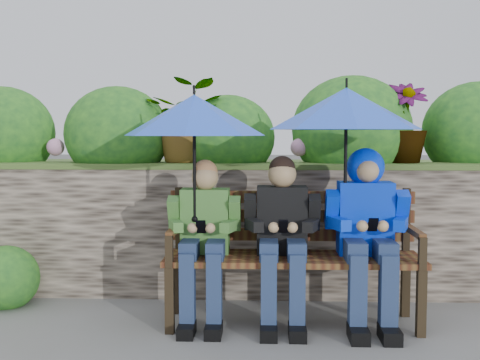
{
  "coord_description": "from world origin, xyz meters",
  "views": [
    {
      "loc": [
        0.17,
        -3.9,
        1.27
      ],
      "look_at": [
        0.0,
        0.1,
        0.95
      ],
      "focal_mm": 45.0,
      "sensor_mm": 36.0,
      "label": 1
    }
  ],
  "objects_px": {
    "boy_middle": "(282,231)",
    "umbrella_right": "(346,109)",
    "boy_right": "(367,222)",
    "umbrella_left": "(194,115)",
    "boy_left": "(204,232)",
    "park_bench": "(293,247)"
  },
  "relations": [
    {
      "from": "park_bench",
      "to": "umbrella_left",
      "type": "bearing_deg",
      "value": -174.17
    },
    {
      "from": "boy_right",
      "to": "umbrella_right",
      "type": "distance_m",
      "value": 0.75
    },
    {
      "from": "park_bench",
      "to": "umbrella_left",
      "type": "xyz_separation_m",
      "value": [
        -0.65,
        -0.07,
        0.88
      ]
    },
    {
      "from": "boy_right",
      "to": "boy_middle",
      "type": "bearing_deg",
      "value": -179.17
    },
    {
      "from": "boy_middle",
      "to": "boy_left",
      "type": "bearing_deg",
      "value": 179.7
    },
    {
      "from": "park_bench",
      "to": "umbrella_right",
      "type": "xyz_separation_m",
      "value": [
        0.34,
        -0.05,
        0.92
      ]
    },
    {
      "from": "boy_left",
      "to": "umbrella_right",
      "type": "xyz_separation_m",
      "value": [
        0.92,
        0.02,
        0.81
      ]
    },
    {
      "from": "umbrella_left",
      "to": "umbrella_right",
      "type": "xyz_separation_m",
      "value": [
        0.99,
        0.01,
        0.04
      ]
    },
    {
      "from": "boy_left",
      "to": "umbrella_left",
      "type": "bearing_deg",
      "value": 171.64
    },
    {
      "from": "boy_middle",
      "to": "umbrella_right",
      "type": "xyz_separation_m",
      "value": [
        0.41,
        0.03,
        0.8
      ]
    },
    {
      "from": "park_bench",
      "to": "umbrella_right",
      "type": "distance_m",
      "value": 0.98
    },
    {
      "from": "boy_right",
      "to": "umbrella_right",
      "type": "bearing_deg",
      "value": 172.81
    },
    {
      "from": "umbrella_left",
      "to": "park_bench",
      "type": "bearing_deg",
      "value": 5.83
    },
    {
      "from": "boy_left",
      "to": "boy_right",
      "type": "xyz_separation_m",
      "value": [
        1.07,
        0.01,
        0.08
      ]
    },
    {
      "from": "umbrella_left",
      "to": "umbrella_right",
      "type": "distance_m",
      "value": 0.99
    },
    {
      "from": "boy_left",
      "to": "boy_middle",
      "type": "height_order",
      "value": "boy_middle"
    },
    {
      "from": "umbrella_left",
      "to": "umbrella_right",
      "type": "relative_size",
      "value": 0.94
    },
    {
      "from": "umbrella_right",
      "to": "boy_right",
      "type": "bearing_deg",
      "value": -7.19
    },
    {
      "from": "boy_right",
      "to": "umbrella_left",
      "type": "xyz_separation_m",
      "value": [
        -1.13,
        0.0,
        0.69
      ]
    },
    {
      "from": "boy_right",
      "to": "umbrella_right",
      "type": "xyz_separation_m",
      "value": [
        -0.14,
        0.02,
        0.73
      ]
    },
    {
      "from": "boy_left",
      "to": "umbrella_left",
      "type": "distance_m",
      "value": 0.77
    },
    {
      "from": "boy_left",
      "to": "umbrella_right",
      "type": "bearing_deg",
      "value": 1.46
    }
  ]
}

